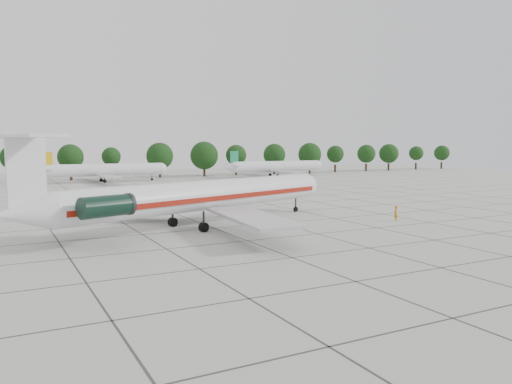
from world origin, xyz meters
TOP-DOWN VIEW (x-y plane):
  - ground at (0.00, 0.00)m, footprint 260.00×260.00m
  - apron_joints at (0.00, 15.00)m, footprint 170.00×170.00m
  - main_airliner at (-10.17, 1.17)m, footprint 41.46×31.52m
  - ground_crew at (13.35, -5.11)m, footprint 0.79×0.73m
  - bg_airliner_c at (-4.91, 74.98)m, footprint 28.24×27.20m
  - bg_airliner_d at (42.11, 73.09)m, footprint 28.24×27.20m
  - tree_line at (-11.68, 85.00)m, footprint 249.86×8.44m

SIDE VIEW (x-z plane):
  - ground at x=0.00m, z-range 0.00..0.00m
  - apron_joints at x=0.00m, z-range 0.00..0.02m
  - ground_crew at x=13.35m, z-range 0.00..1.81m
  - bg_airliner_c at x=-4.91m, z-range -0.79..6.61m
  - bg_airliner_d at x=42.11m, z-range -0.79..6.61m
  - main_airliner at x=-10.17m, z-range -1.47..8.52m
  - tree_line at x=-11.68m, z-range 0.87..11.09m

